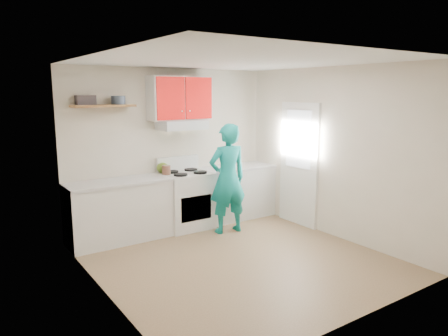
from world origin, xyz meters
TOP-DOWN VIEW (x-y plane):
  - floor at (0.00, 0.00)m, footprint 3.80×3.80m
  - ceiling at (0.00, 0.00)m, footprint 3.60×3.80m
  - back_wall at (0.00, 1.90)m, footprint 3.60×0.04m
  - front_wall at (0.00, -1.90)m, footprint 3.60×0.04m
  - left_wall at (-1.80, 0.00)m, footprint 0.04×3.80m
  - right_wall at (1.80, 0.00)m, footprint 0.04×3.80m
  - door at (1.78, 0.70)m, footprint 0.05×0.85m
  - door_glass at (1.75, 0.70)m, footprint 0.01×0.55m
  - counter_left at (-1.04, 1.60)m, footprint 1.52×0.60m
  - counter_right at (1.14, 1.60)m, footprint 1.32×0.60m
  - stove at (0.10, 1.57)m, footprint 0.76×0.65m
  - range_hood at (0.10, 1.68)m, footprint 0.76×0.44m
  - upper_cabinets at (0.10, 1.73)m, footprint 1.02×0.33m
  - shelf at (-1.15, 1.75)m, footprint 0.90×0.30m
  - books at (-1.39, 1.79)m, footprint 0.27×0.20m
  - tin at (-0.93, 1.72)m, footprint 0.23×0.23m
  - kettle at (-0.21, 1.79)m, footprint 0.22×0.22m
  - crock at (-0.22, 1.65)m, footprint 0.17×0.17m
  - cutting_board at (0.88, 1.50)m, footprint 0.30×0.23m
  - silicone_mat at (1.57, 1.64)m, footprint 0.34×0.29m
  - person at (0.53, 1.01)m, footprint 0.68×0.49m

SIDE VIEW (x-z plane):
  - floor at x=0.00m, z-range 0.00..0.00m
  - counter_left at x=-1.04m, z-range 0.00..0.90m
  - counter_right at x=1.14m, z-range 0.00..0.90m
  - stove at x=0.10m, z-range 0.00..0.92m
  - person at x=0.53m, z-range 0.00..1.74m
  - silicone_mat at x=1.57m, z-range 0.90..0.91m
  - cutting_board at x=0.88m, z-range 0.90..0.92m
  - crock at x=-0.22m, z-range 0.90..1.06m
  - kettle at x=-0.21m, z-range 0.92..1.09m
  - door at x=1.78m, z-range 0.00..2.05m
  - back_wall at x=0.00m, z-range 0.00..2.60m
  - front_wall at x=0.00m, z-range 0.00..2.60m
  - left_wall at x=-1.80m, z-range 0.00..2.60m
  - right_wall at x=1.80m, z-range 0.00..2.60m
  - door_glass at x=1.75m, z-range 0.98..1.92m
  - range_hood at x=0.10m, z-range 1.62..1.77m
  - shelf at x=-1.15m, z-range 2.00..2.04m
  - tin at x=-0.93m, z-range 2.04..2.16m
  - books at x=-1.39m, z-range 2.04..2.17m
  - upper_cabinets at x=0.10m, z-range 1.77..2.47m
  - ceiling at x=0.00m, z-range 2.58..2.62m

